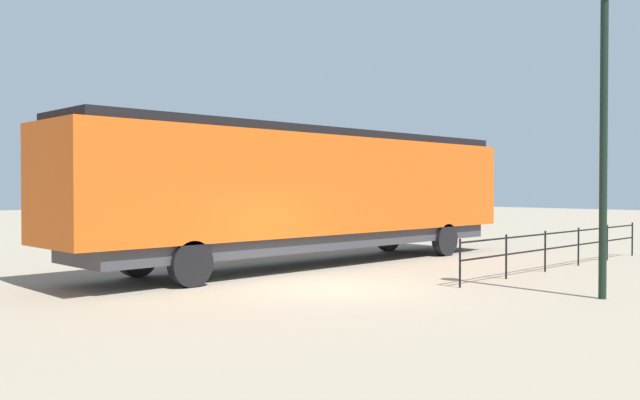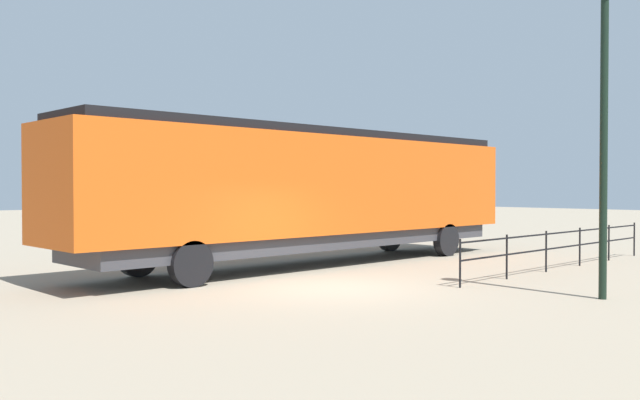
# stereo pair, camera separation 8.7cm
# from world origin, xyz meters

# --- Properties ---
(ground_plane) EXTENTS (120.00, 120.00, 0.00)m
(ground_plane) POSITION_xyz_m (0.00, 0.00, 0.00)
(ground_plane) COLOR gray
(locomotive) EXTENTS (2.82, 15.98, 4.07)m
(locomotive) POSITION_xyz_m (-3.66, 3.42, 2.29)
(locomotive) COLOR #D15114
(locomotive) RESTS_ON ground_plane
(lamp_post) EXTENTS (0.50, 0.50, 6.82)m
(lamp_post) POSITION_xyz_m (5.04, 3.01, 4.65)
(lamp_post) COLOR black
(lamp_post) RESTS_ON ground_plane
(platform_fence) EXTENTS (0.05, 10.45, 1.14)m
(platform_fence) POSITION_xyz_m (2.06, 7.40, 0.75)
(platform_fence) COLOR black
(platform_fence) RESTS_ON ground_plane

